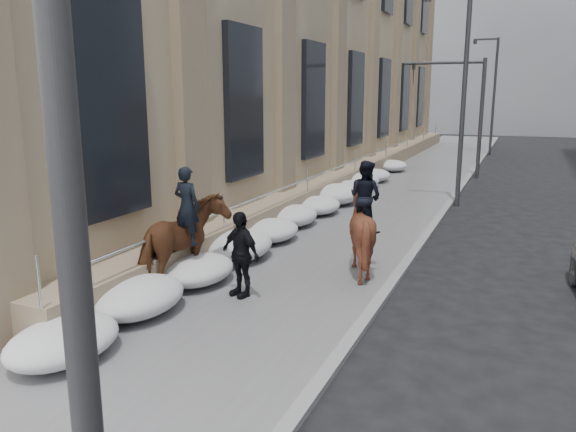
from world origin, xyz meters
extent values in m
plane|color=black|center=(0.00, 0.00, 0.00)|extent=(140.00, 140.00, 0.00)
cube|color=#57575A|center=(0.00, 10.00, 0.06)|extent=(5.00, 80.00, 0.12)
cube|color=slate|center=(2.62, 10.00, 0.06)|extent=(0.24, 80.00, 0.12)
cube|color=#857155|center=(-2.25, 20.00, 0.45)|extent=(1.10, 44.00, 0.90)
cylinder|color=silver|center=(-1.80, 20.00, 1.35)|extent=(0.06, 42.00, 0.06)
cube|color=black|center=(-2.70, 13.00, 4.00)|extent=(0.20, 2.20, 4.50)
cube|color=slate|center=(4.00, 60.00, 14.00)|extent=(30.00, 12.00, 28.00)
cube|color=gray|center=(-6.00, 72.00, 10.00)|extent=(24.00, 12.00, 20.00)
cylinder|color=#2D2D30|center=(2.90, -6.00, 4.00)|extent=(0.18, 0.18, 8.00)
cylinder|color=#2D2D30|center=(2.90, 14.00, 4.00)|extent=(0.18, 0.18, 8.00)
cylinder|color=#2D2D30|center=(2.90, 34.00, 4.00)|extent=(0.18, 0.18, 8.00)
cube|color=#2D2D30|center=(2.10, 34.00, 7.90)|extent=(1.60, 0.15, 0.12)
cylinder|color=#2D2D30|center=(1.40, 34.00, 7.75)|extent=(0.24, 0.24, 0.30)
cylinder|color=#2D2D30|center=(3.00, 22.00, 3.00)|extent=(0.20, 0.20, 6.00)
cylinder|color=#2D2D30|center=(1.00, 22.00, 5.80)|extent=(4.00, 0.16, 0.16)
imported|color=black|center=(-0.50, 22.00, 5.30)|extent=(0.18, 0.22, 1.10)
ellipsoid|color=silver|center=(-1.45, 0.00, 0.46)|extent=(1.50, 2.10, 0.68)
ellipsoid|color=silver|center=(-1.40, 4.00, 0.48)|extent=(1.60, 2.20, 0.72)
ellipsoid|color=silver|center=(-1.50, 8.00, 0.44)|extent=(1.40, 2.00, 0.64)
ellipsoid|color=silver|center=(-1.35, 12.00, 0.50)|extent=(1.70, 2.30, 0.76)
ellipsoid|color=silver|center=(-1.45, 16.00, 0.45)|extent=(1.50, 2.10, 0.66)
imported|color=#4C2917|center=(-1.49, 1.66, 1.11)|extent=(1.24, 2.41, 1.98)
imported|color=black|center=(-1.49, 1.81, 1.91)|extent=(0.66, 0.46, 1.72)
imported|color=#401D12|center=(1.74, 4.23, 1.10)|extent=(2.09, 2.21, 1.96)
imported|color=black|center=(1.74, 4.38, 1.90)|extent=(1.01, 0.90, 1.72)
imported|color=black|center=(-0.11, 1.66, 1.02)|extent=(1.15, 0.80, 1.81)
camera|label=1|loc=(5.14, -8.28, 4.29)|focal=35.00mm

